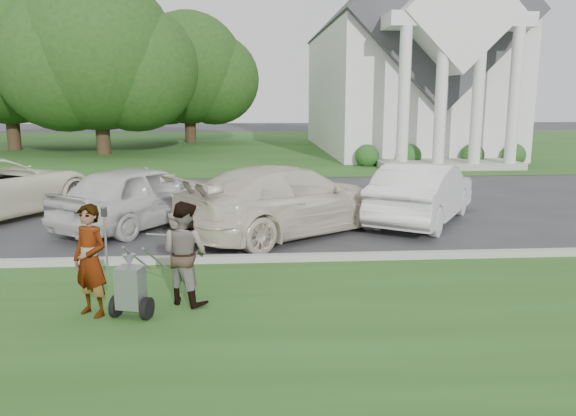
{
  "coord_description": "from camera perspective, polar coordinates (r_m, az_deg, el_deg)",
  "views": [
    {
      "loc": [
        0.06,
        -9.86,
        3.13
      ],
      "look_at": [
        0.75,
        0.0,
        1.17
      ],
      "focal_mm": 35.0,
      "sensor_mm": 36.0,
      "label": 1
    }
  ],
  "objects": [
    {
      "name": "person_right",
      "position": [
        8.68,
        -10.42,
        -4.58
      ],
      "size": [
        0.98,
        0.94,
        1.59
      ],
      "primitive_type": "imported",
      "rotation": [
        0.0,
        0.0,
        2.53
      ],
      "color": "#999999",
      "rests_on": "ground"
    },
    {
      "name": "church",
      "position": [
        34.28,
        11.59,
        15.69
      ],
      "size": [
        9.19,
        19.0,
        24.1
      ],
      "color": "white",
      "rests_on": "ground"
    },
    {
      "name": "church_lawn",
      "position": [
        36.99,
        -4.08,
        6.33
      ],
      "size": [
        80.0,
        30.0,
        0.01
      ],
      "primitive_type": "cube",
      "color": "#284C1A",
      "rests_on": "ground"
    },
    {
      "name": "parking_meter_near",
      "position": [
        10.32,
        -18.07,
        -2.41
      ],
      "size": [
        0.09,
        0.08,
        1.27
      ],
      "color": "#93959B",
      "rests_on": "ground"
    },
    {
      "name": "car_c",
      "position": [
        12.91,
        0.01,
        0.8
      ],
      "size": [
        5.76,
        5.06,
        1.6
      ],
      "primitive_type": "imported",
      "rotation": [
        0.0,
        0.0,
        2.2
      ],
      "color": "beige",
      "rests_on": "ground"
    },
    {
      "name": "person_left",
      "position": [
        8.55,
        -19.45,
        -5.15
      ],
      "size": [
        0.71,
        0.65,
        1.63
      ],
      "primitive_type": "imported",
      "rotation": [
        0.0,
        0.0,
        -0.58
      ],
      "color": "#999999",
      "rests_on": "ground"
    },
    {
      "name": "tree_back",
      "position": [
        40.09,
        -10.08,
        13.32
      ],
      "size": [
        9.61,
        7.6,
        8.89
      ],
      "color": "#332316",
      "rests_on": "ground"
    },
    {
      "name": "tree_left",
      "position": [
        32.92,
        -18.75,
        14.08
      ],
      "size": [
        10.63,
        8.4,
        9.71
      ],
      "color": "#332316",
      "rests_on": "ground"
    },
    {
      "name": "grass_strip",
      "position": [
        7.54,
        -4.19,
        -13.31
      ],
      "size": [
        80.0,
        7.0,
        0.01
      ],
      "primitive_type": "cube",
      "color": "#284C1A",
      "rests_on": "ground"
    },
    {
      "name": "tree_far",
      "position": [
        37.67,
        -26.76,
        13.95
      ],
      "size": [
        11.64,
        9.2,
        10.73
      ],
      "color": "#332316",
      "rests_on": "ground"
    },
    {
      "name": "striping_cart",
      "position": [
        8.39,
        -15.64,
        -7.89
      ],
      "size": [
        0.74,
        1.19,
        1.03
      ],
      "rotation": [
        0.0,
        0.0,
        -0.28
      ],
      "color": "black",
      "rests_on": "ground"
    },
    {
      "name": "car_d",
      "position": [
        14.58,
        13.51,
        1.54
      ],
      "size": [
        3.81,
        4.76,
        1.52
      ],
      "primitive_type": "imported",
      "rotation": [
        0.0,
        0.0,
        2.58
      ],
      "color": "white",
      "rests_on": "ground"
    },
    {
      "name": "car_b",
      "position": [
        14.13,
        -14.72,
        1.25
      ],
      "size": [
        4.12,
        4.78,
        1.55
      ],
      "primitive_type": "imported",
      "rotation": [
        0.0,
        0.0,
        2.53
      ],
      "color": "silver",
      "rests_on": "ground"
    },
    {
      "name": "curb",
      "position": [
        10.85,
        -4.15,
        -5.18
      ],
      "size": [
        80.0,
        0.18,
        0.15
      ],
      "primitive_type": "cube",
      "color": "#9E9E93",
      "rests_on": "ground"
    },
    {
      "name": "ground",
      "position": [
        10.35,
        -4.15,
        -6.43
      ],
      "size": [
        120.0,
        120.0,
        0.0
      ],
      "primitive_type": "plane",
      "color": "#333335",
      "rests_on": "ground"
    }
  ]
}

